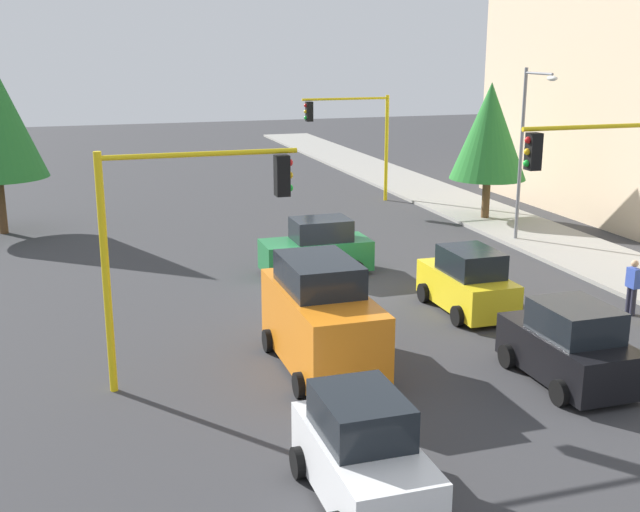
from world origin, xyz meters
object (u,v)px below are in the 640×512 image
at_px(pedestrian_crossing, 633,286).
at_px(car_green, 317,249).
at_px(street_lamp_curbside, 527,137).
at_px(traffic_signal_near_left, 608,186).
at_px(delivery_van_orange, 321,319).
at_px(car_black, 569,346).
at_px(car_white, 363,454).
at_px(car_yellow, 468,283).
at_px(traffic_signal_far_left, 353,127).
at_px(traffic_signal_near_right, 184,220).
at_px(tree_roadside_mid, 490,131).

bearing_deg(pedestrian_crossing, car_green, -132.94).
relative_size(street_lamp_curbside, pedestrian_crossing, 4.12).
xyz_separation_m(traffic_signal_near_left, pedestrian_crossing, (-0.89, 1.91, -3.27)).
bearing_deg(delivery_van_orange, car_black, 64.23).
relative_size(traffic_signal_near_left, car_white, 1.63).
relative_size(car_green, car_yellow, 1.02).
bearing_deg(traffic_signal_far_left, street_lamp_curbside, 18.84).
xyz_separation_m(car_green, car_black, (10.74, 2.95, 0.00)).
relative_size(traffic_signal_near_right, car_yellow, 1.50).
relative_size(tree_roadside_mid, car_white, 1.73).
height_order(traffic_signal_near_left, pedestrian_crossing, traffic_signal_near_left).
relative_size(traffic_signal_near_left, car_yellow, 1.58).
bearing_deg(tree_roadside_mid, car_yellow, -31.33).
xyz_separation_m(tree_roadside_mid, car_white, (20.11, -13.57, -3.20)).
bearing_deg(tree_roadside_mid, traffic_signal_near_left, -16.95).
xyz_separation_m(traffic_signal_near_left, delivery_van_orange, (0.14, -8.18, -2.89)).
distance_m(traffic_signal_near_right, pedestrian_crossing, 13.71).
relative_size(traffic_signal_near_right, pedestrian_crossing, 3.31).
relative_size(traffic_signal_far_left, traffic_signal_near_left, 0.91).
height_order(traffic_signal_near_left, tree_roadside_mid, tree_roadside_mid).
bearing_deg(car_black, delivery_van_orange, -115.77).
bearing_deg(car_white, car_yellow, 142.74).
distance_m(delivery_van_orange, car_green, 8.51).
distance_m(traffic_signal_far_left, car_green, 13.59).
relative_size(delivery_van_orange, car_black, 1.31).
distance_m(street_lamp_curbside, car_green, 9.96).
distance_m(traffic_signal_near_right, delivery_van_orange, 4.22).
height_order(traffic_signal_near_left, car_white, traffic_signal_near_left).
bearing_deg(pedestrian_crossing, traffic_signal_near_right, -86.18).
xyz_separation_m(street_lamp_curbside, car_green, (1.61, -9.20, -3.45)).
xyz_separation_m(car_yellow, car_white, (8.78, -6.68, -0.00)).
height_order(car_green, car_yellow, same).
relative_size(car_green, car_black, 1.04).
bearing_deg(car_yellow, car_white, -37.26).
height_order(traffic_signal_far_left, traffic_signal_near_left, traffic_signal_near_left).
xyz_separation_m(traffic_signal_near_left, car_white, (6.11, -9.31, -3.28)).
bearing_deg(traffic_signal_near_right, traffic_signal_near_left, 90.00).
distance_m(tree_roadside_mid, delivery_van_orange, 19.04).
bearing_deg(car_green, street_lamp_curbside, 99.93).
distance_m(traffic_signal_near_right, traffic_signal_near_left, 11.42).
xyz_separation_m(traffic_signal_near_right, traffic_signal_near_left, (0.00, 11.42, 0.20)).
xyz_separation_m(tree_roadside_mid, car_green, (6.00, -10.00, -3.20)).
bearing_deg(car_white, traffic_signal_near_right, -160.90).
xyz_separation_m(traffic_signal_near_right, pedestrian_crossing, (-0.89, 13.33, -3.07)).
bearing_deg(car_white, car_black, 117.24).
bearing_deg(traffic_signal_near_right, car_white, 19.10).
height_order(street_lamp_curbside, delivery_van_orange, street_lamp_curbside).
relative_size(traffic_signal_near_left, tree_roadside_mid, 0.94).
relative_size(tree_roadside_mid, pedestrian_crossing, 3.69).
bearing_deg(street_lamp_curbside, pedestrian_crossing, -10.13).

